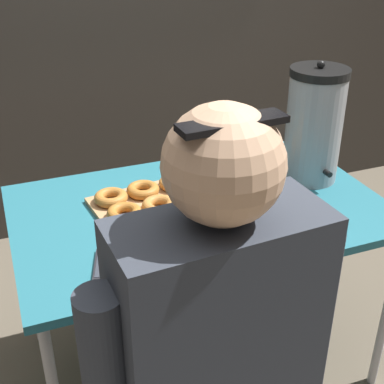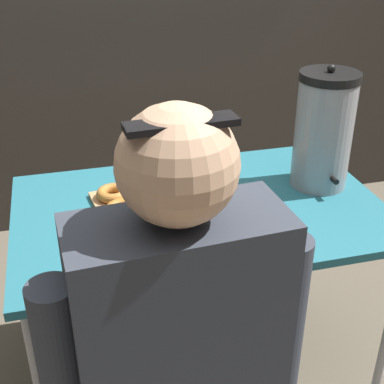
{
  "view_description": "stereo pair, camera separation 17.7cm",
  "coord_description": "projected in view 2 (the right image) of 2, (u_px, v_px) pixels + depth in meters",
  "views": [
    {
      "loc": [
        -0.59,
        -1.45,
        1.6
      ],
      "look_at": [
        -0.03,
        0.0,
        0.76
      ],
      "focal_mm": 50.0,
      "sensor_mm": 36.0,
      "label": 1
    },
    {
      "loc": [
        -0.42,
        -1.5,
        1.6
      ],
      "look_at": [
        -0.03,
        0.0,
        0.76
      ],
      "focal_mm": 50.0,
      "sensor_mm": 36.0,
      "label": 2
    }
  ],
  "objects": [
    {
      "name": "cell_phone",
      "position": [
        96.0,
        258.0,
        1.53
      ],
      "size": [
        0.11,
        0.16,
        0.01
      ],
      "rotation": [
        0.0,
        0.0,
        -0.29
      ],
      "color": "black",
      "rests_on": "folding_table"
    },
    {
      "name": "folding_table",
      "position": [
        200.0,
        218.0,
        1.82
      ],
      "size": [
        1.24,
        0.78,
        0.7
      ],
      "color": "#236675",
      "rests_on": "ground"
    },
    {
      "name": "donut_box",
      "position": [
        169.0,
        195.0,
        1.83
      ],
      "size": [
        0.53,
        0.32,
        0.05
      ],
      "rotation": [
        0.0,
        0.0,
        0.12
      ],
      "color": "tan",
      "rests_on": "folding_table"
    },
    {
      "name": "ground_plane",
      "position": [
        199.0,
        359.0,
        2.14
      ],
      "size": [
        12.0,
        12.0,
        0.0
      ],
      "primitive_type": "plane",
      "color": "brown"
    },
    {
      "name": "coffee_urn",
      "position": [
        324.0,
        131.0,
        1.85
      ],
      "size": [
        0.21,
        0.23,
        0.44
      ],
      "color": "#939399",
      "rests_on": "folding_table"
    }
  ]
}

